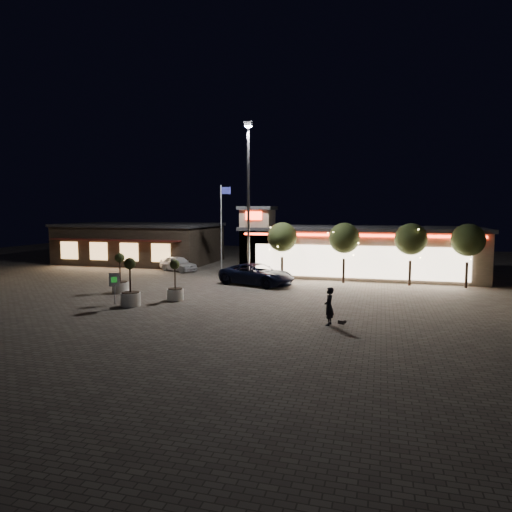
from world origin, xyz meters
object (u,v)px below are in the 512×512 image
(white_sedan, at_px, (178,264))
(planter_mid, at_px, (131,291))
(pedestrian, at_px, (329,306))
(planter_left, at_px, (120,281))
(valet_sign, at_px, (114,282))
(pickup_truck, at_px, (257,274))

(white_sedan, distance_m, planter_mid, 15.87)
(pedestrian, height_order, planter_mid, planter_mid)
(planter_left, distance_m, valet_sign, 3.88)
(pickup_truck, relative_size, planter_mid, 2.04)
(pickup_truck, relative_size, valet_sign, 3.09)
(white_sedan, xyz_separation_m, pedestrian, (16.10, -16.83, 0.25))
(white_sedan, xyz_separation_m, valet_sign, (2.79, -15.09, 0.63))
(pickup_truck, height_order, pedestrian, pedestrian)
(pedestrian, xyz_separation_m, planter_left, (-15.05, 5.18, -0.10))
(planter_left, distance_m, planter_mid, 4.75)
(pedestrian, bearing_deg, pickup_truck, -142.87)
(pedestrian, distance_m, valet_sign, 13.43)
(white_sedan, height_order, planter_left, planter_left)
(planter_mid, bearing_deg, pedestrian, -7.02)
(pickup_truck, bearing_deg, pedestrian, -129.70)
(white_sedan, distance_m, pedestrian, 23.30)
(planter_mid, bearing_deg, white_sedan, 104.76)
(planter_mid, bearing_deg, planter_left, 129.04)
(pedestrian, bearing_deg, planter_left, -103.41)
(pickup_truck, height_order, valet_sign, valet_sign)
(pedestrian, distance_m, planter_mid, 12.15)
(planter_left, bearing_deg, pickup_truck, 35.00)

